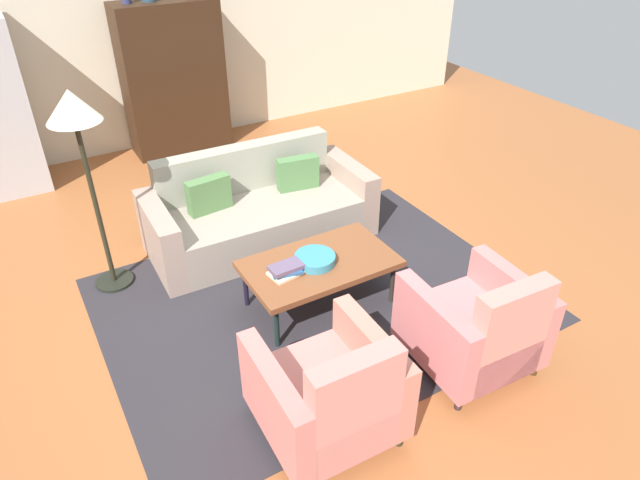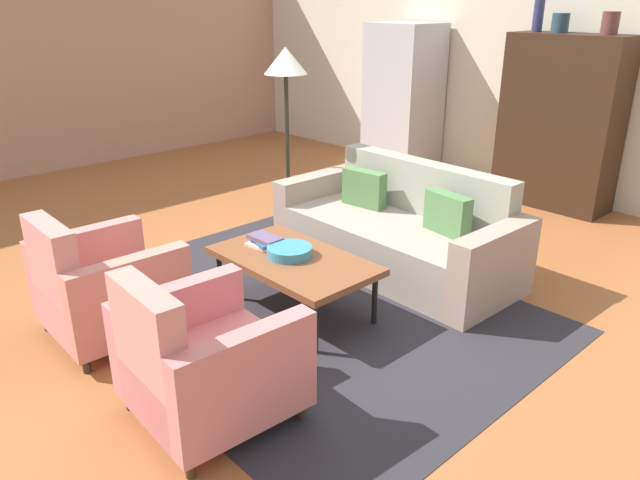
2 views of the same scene
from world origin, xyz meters
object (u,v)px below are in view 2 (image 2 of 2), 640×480
(coffee_table, at_px, (294,262))
(armchair_left, at_px, (101,290))
(vase_small, at_px, (610,23))
(fruit_bowl, at_px, (290,251))
(refrigerator, at_px, (403,99))
(couch, at_px, (400,234))
(vase_tall, at_px, (538,14))
(cabinet, at_px, (560,123))
(floor_lamp, at_px, (286,78))
(book_stack, at_px, (265,241))
(vase_round, at_px, (560,23))
(armchair_right, at_px, (200,365))

(coffee_table, height_order, armchair_left, armchair_left)
(coffee_table, bearing_deg, vase_small, 83.44)
(fruit_bowl, bearing_deg, refrigerator, 118.53)
(coffee_table, bearing_deg, fruit_bowl, -180.00)
(couch, relative_size, vase_tall, 6.14)
(refrigerator, bearing_deg, cabinet, 2.91)
(fruit_bowl, height_order, refrigerator, refrigerator)
(couch, distance_m, coffee_table, 1.19)
(vase_tall, xyz_separation_m, floor_lamp, (-1.08, -2.53, -0.53))
(vase_small, bearing_deg, coffee_table, -96.56)
(couch, height_order, vase_tall, vase_tall)
(armchair_left, height_order, fruit_bowl, armchair_left)
(fruit_bowl, xyz_separation_m, book_stack, (-0.26, -0.01, 0.00))
(book_stack, bearing_deg, floor_lamp, 133.56)
(couch, distance_m, cabinet, 2.57)
(refrigerator, bearing_deg, vase_tall, 3.45)
(vase_tall, bearing_deg, vase_small, 0.00)
(cabinet, bearing_deg, vase_round, -178.19)
(coffee_table, height_order, book_stack, book_stack)
(armchair_right, distance_m, cabinet, 4.90)
(couch, bearing_deg, vase_small, -98.38)
(book_stack, distance_m, vase_small, 4.03)
(armchair_left, relative_size, book_stack, 3.13)
(coffee_table, bearing_deg, refrigerator, 119.04)
(coffee_table, relative_size, vase_small, 5.63)
(floor_lamp, bearing_deg, vase_tall, 66.90)
(coffee_table, distance_m, vase_round, 3.97)
(couch, xyz_separation_m, cabinet, (0.07, 2.49, 0.61))
(couch, bearing_deg, fruit_bowl, 89.13)
(armchair_right, bearing_deg, floor_lamp, 133.91)
(armchair_right, relative_size, refrigerator, 0.48)
(armchair_right, distance_m, book_stack, 1.47)
(vase_round, height_order, floor_lamp, vase_round)
(vase_round, bearing_deg, coffee_table, -88.79)
(armchair_right, bearing_deg, couch, 107.21)
(couch, xyz_separation_m, vase_small, (0.42, 2.49, 1.62))
(cabinet, bearing_deg, vase_tall, -179.32)
(armchair_left, bearing_deg, cabinet, 83.68)
(coffee_table, xyz_separation_m, vase_tall, (-0.33, 3.67, 1.59))
(refrigerator, distance_m, floor_lamp, 2.55)
(book_stack, bearing_deg, vase_tall, 90.39)
(armchair_left, xyz_separation_m, floor_lamp, (-0.80, 2.31, 1.10))
(armchair_right, bearing_deg, book_stack, 130.99)
(vase_tall, bearing_deg, cabinet, 0.68)
(refrigerator, bearing_deg, vase_small, 2.38)
(armchair_right, bearing_deg, armchair_left, -176.97)
(couch, bearing_deg, armchair_right, 105.40)
(book_stack, height_order, vase_tall, vase_tall)
(coffee_table, distance_m, cabinet, 3.71)
(coffee_table, distance_m, vase_tall, 4.01)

